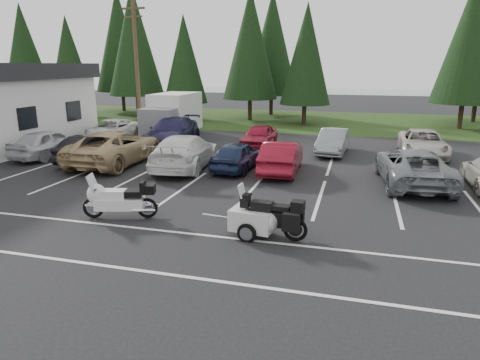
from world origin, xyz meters
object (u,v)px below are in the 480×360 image
(car_near_1, at_px, (91,149))
(adventure_motorcycle, at_px, (268,212))
(car_near_6, at_px, (413,167))
(car_far_2, at_px, (259,136))
(car_near_2, at_px, (115,147))
(cargo_trailer, at_px, (253,222))
(car_far_4, at_px, (423,143))
(car_near_5, at_px, (282,157))
(car_far_0, at_px, (111,130))
(utility_pole, at_px, (137,66))
(touring_motorcycle, at_px, (119,196))
(box_truck, at_px, (170,116))
(car_near_3, at_px, (185,152))
(car_far_1, at_px, (172,132))
(car_near_4, at_px, (237,155))
(car_near_0, at_px, (49,143))
(car_far_3, at_px, (333,142))

(car_near_1, height_order, adventure_motorcycle, adventure_motorcycle)
(car_near_6, xyz_separation_m, car_far_2, (-7.95, 6.36, -0.08))
(car_near_2, height_order, cargo_trailer, car_near_2)
(cargo_trailer, bearing_deg, car_far_4, 71.95)
(car_near_2, height_order, car_near_5, car_near_2)
(car_far_4, xyz_separation_m, cargo_trailer, (-6.19, -13.32, -0.29))
(car_far_4, bearing_deg, car_near_5, -139.49)
(car_far_0, bearing_deg, utility_pole, 51.55)
(car_near_6, distance_m, touring_motorcycle, 11.69)
(box_truck, distance_m, car_near_1, 8.38)
(utility_pole, distance_m, car_near_3, 10.90)
(car_far_1, bearing_deg, adventure_motorcycle, -60.26)
(car_near_4, bearing_deg, car_near_2, 7.20)
(car_far_2, bearing_deg, car_near_3, -107.25)
(car_near_0, height_order, car_near_4, car_near_0)
(car_near_4, bearing_deg, car_near_5, -176.20)
(box_truck, relative_size, car_near_6, 1.03)
(car_near_4, xyz_separation_m, car_far_1, (-5.58, 4.99, 0.15))
(car_near_2, relative_size, car_near_3, 1.08)
(car_near_0, relative_size, touring_motorcycle, 1.68)
(car_near_1, height_order, car_near_2, car_near_2)
(car_far_0, bearing_deg, car_near_3, -42.82)
(car_near_3, distance_m, car_near_4, 2.52)
(car_near_3, distance_m, adventure_motorcycle, 9.22)
(car_far_2, height_order, car_far_3, car_far_3)
(car_far_3, xyz_separation_m, adventure_motorcycle, (-1.03, -12.79, 0.09))
(adventure_motorcycle, bearing_deg, car_far_1, 128.44)
(box_truck, distance_m, car_far_2, 7.13)
(car_near_5, bearing_deg, car_near_1, 0.51)
(car_near_1, bearing_deg, car_far_1, -110.04)
(car_near_5, xyz_separation_m, touring_motorcycle, (-3.95, -7.42, 0.01))
(car_far_3, bearing_deg, car_far_4, 10.75)
(utility_pole, bearing_deg, car_near_4, -39.48)
(box_truck, distance_m, car_far_4, 16.02)
(car_near_1, bearing_deg, touring_motorcycle, 130.41)
(car_near_2, xyz_separation_m, touring_motorcycle, (4.36, -6.98, -0.10))
(car_near_6, xyz_separation_m, car_far_4, (1.15, 6.21, -0.05))
(car_far_2, bearing_deg, car_far_4, 1.72)
(car_near_5, height_order, car_far_0, car_near_5)
(car_near_5, height_order, car_far_1, car_far_1)
(car_far_0, bearing_deg, car_near_5, -29.39)
(car_near_4, distance_m, car_near_5, 2.11)
(car_near_6, relative_size, adventure_motorcycle, 2.15)
(car_far_3, bearing_deg, adventure_motorcycle, -90.44)
(car_near_4, relative_size, car_far_2, 1.00)
(utility_pole, bearing_deg, car_far_1, -35.35)
(car_far_2, distance_m, car_far_3, 4.43)
(car_far_4, relative_size, cargo_trailer, 2.85)
(car_near_3, xyz_separation_m, car_far_3, (6.59, 5.44, -0.13))
(utility_pole, relative_size, car_far_3, 2.18)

